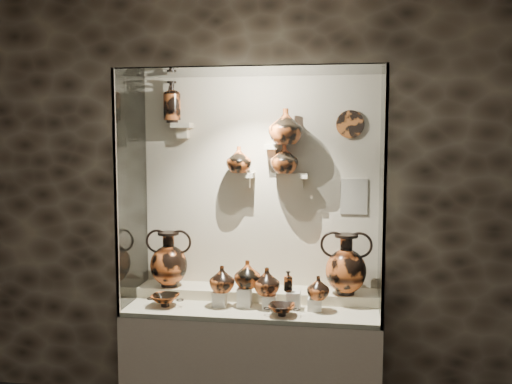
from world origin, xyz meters
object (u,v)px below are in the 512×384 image
amphora_left (169,259)px  jug_b (247,274)px  lekythos_tall (172,99)px  jug_a (222,279)px  amphora_right (346,264)px  kylix_left (165,299)px  jug_c (267,281)px  ovoid_vase_b (286,126)px  ovoid_vase_a (239,160)px  ovoid_vase_c (284,159)px  jug_e (318,288)px  kylix_right (282,309)px  lekythos_small (288,280)px

amphora_left → jug_b: 0.62m
amphora_left → lekythos_tall: size_ratio=1.20×
amphora_left → jug_a: 0.48m
amphora_right → kylix_left: amphora_right is taller
jug_b → jug_c: bearing=5.0°
ovoid_vase_b → ovoid_vase_a: bearing=165.3°
jug_b → ovoid_vase_b: ovoid_vase_b is taller
jug_b → ovoid_vase_c: ovoid_vase_c is taller
jug_c → ovoid_vase_c: bearing=70.8°
jug_c → ovoid_vase_b: (0.10, 0.22, 1.03)m
amphora_right → jug_c: 0.56m
amphora_left → jug_c: size_ratio=2.16×
jug_a → jug_b: 0.17m
jug_e → kylix_right: size_ratio=0.69×
lekythos_tall → ovoid_vase_a: lekythos_tall is taller
amphora_left → jug_a: size_ratio=2.23×
jug_b → ovoid_vase_a: 0.80m
lekythos_small → lekythos_tall: lekythos_tall is taller
amphora_right → jug_a: (-0.82, -0.18, -0.09)m
jug_c → ovoid_vase_c: ovoid_vase_c is taller
amphora_right → jug_a: amphora_right is taller
jug_a → jug_c: bearing=-3.4°
ovoid_vase_b → jug_a: bearing=-159.6°
jug_e → ovoid_vase_a: (-0.57, 0.27, 0.82)m
ovoid_vase_b → jug_b: bearing=-147.8°
jug_b → kylix_left: 0.58m
ovoid_vase_c → amphora_left: bearing=175.9°
lekythos_small → ovoid_vase_a: ovoid_vase_a is taller
lekythos_tall → amphora_right: bearing=-26.8°
jug_c → ovoid_vase_a: 0.87m
jug_c → kylix_right: bearing=-50.8°
lekythos_small → jug_a: bearing=158.5°
amphora_left → jug_a: bearing=-47.2°
kylix_left → ovoid_vase_a: ovoid_vase_a is taller
ovoid_vase_b → ovoid_vase_c: bearing=107.8°
kylix_right → ovoid_vase_c: bearing=72.0°
jug_a → ovoid_vase_b: ovoid_vase_b is taller
jug_a → jug_c: 0.30m
jug_b → lekythos_small: jug_b is taller
lekythos_tall → ovoid_vase_c: lekythos_tall is taller
kylix_right → ovoid_vase_a: size_ratio=1.21×
kylix_left → kylix_right: kylix_left is taller
jug_b → kylix_left: (-0.55, -0.08, -0.17)m
jug_a → jug_c: (0.30, 0.01, -0.01)m
ovoid_vase_c → kylix_left: bearing=-166.6°
lekythos_tall → ovoid_vase_c: size_ratio=1.66×
jug_b → kylix_right: 0.35m
jug_c → jug_e: 0.34m
amphora_right → jug_c: size_ratio=2.27×
kylix_left → ovoid_vase_a: 1.08m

